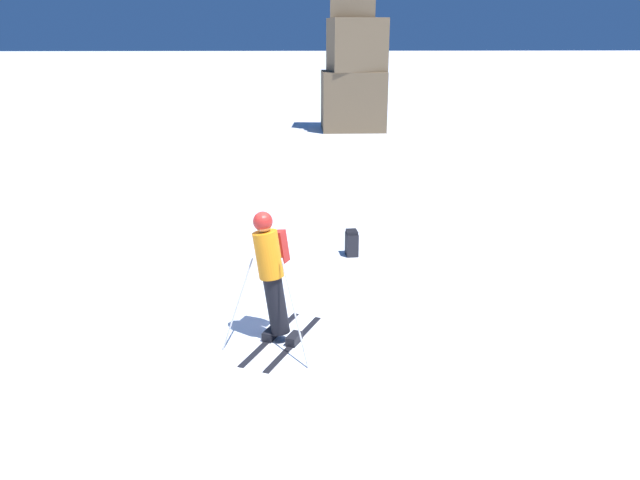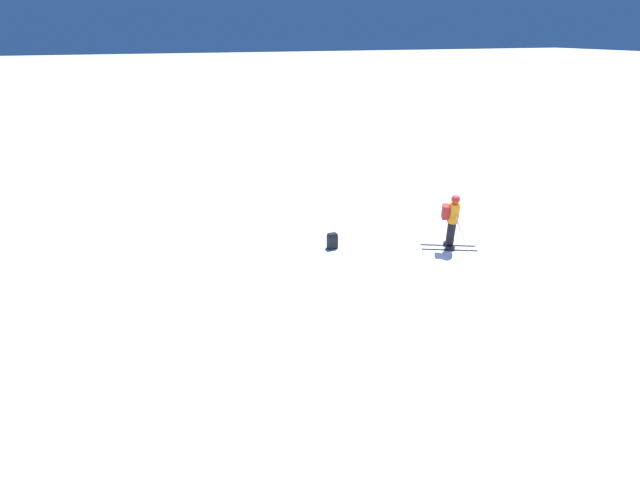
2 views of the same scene
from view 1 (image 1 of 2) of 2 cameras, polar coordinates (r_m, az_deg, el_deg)
ground_plane at (r=8.80m, az=-3.88°, el=-9.20°), size 300.00×300.00×0.00m
skier at (r=8.46m, az=-4.44°, el=-2.68°), size 1.39×1.76×1.86m
rock_pillar at (r=27.79m, az=3.15°, el=16.19°), size 2.71×2.39×7.20m
spare_backpack at (r=11.96m, az=2.92°, el=-0.28°), size 0.24×0.32×0.50m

